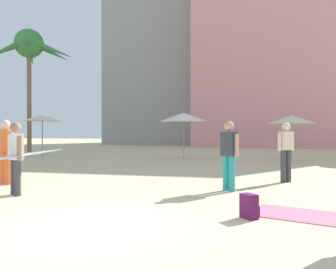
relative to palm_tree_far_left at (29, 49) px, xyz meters
The scene contains 13 objects.
ground 23.06m from the palm_tree_far_left, 53.05° to the right, with size 120.00×120.00×0.00m, color beige.
hotel_pink 24.23m from the palm_tree_far_left, 36.06° to the left, with size 19.38×8.60×18.86m, color pink.
hotel_tower_gray 20.95m from the palm_tree_far_left, 71.99° to the left, with size 14.21×10.60×24.08m, color gray.
palm_tree_far_left is the anchor object (origin of this frame).
cafe_umbrella_0 7.36m from the palm_tree_far_left, 47.61° to the right, with size 2.22×2.22×2.43m.
cafe_umbrella_1 18.47m from the palm_tree_far_left, 10.81° to the right, with size 2.44×2.44×2.30m.
cafe_umbrella_3 13.28m from the palm_tree_far_left, 15.64° to the right, with size 2.66×2.66×2.49m.
beach_towel 23.95m from the palm_tree_far_left, 43.94° to the right, with size 1.69×1.10×0.01m, color #EF6684.
backpack 23.63m from the palm_tree_far_left, 46.31° to the right, with size 0.35×0.35×0.42m.
person_near_left 19.58m from the palm_tree_far_left, 56.34° to the right, with size 1.61×2.61×1.69m.
person_mid_left 21.19m from the palm_tree_far_left, 42.02° to the right, with size 0.53×0.45×1.73m.
person_mid_center 21.12m from the palm_tree_far_left, 34.94° to the right, with size 0.52×0.47×1.74m.
person_far_left 17.66m from the palm_tree_far_left, 57.40° to the right, with size 0.61×0.28×1.81m.
Camera 1 is at (2.54, -5.14, 1.49)m, focal length 38.79 mm.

